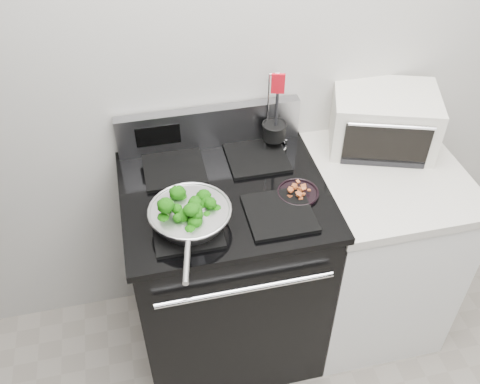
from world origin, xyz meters
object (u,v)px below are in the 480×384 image
object	(u,v)px
gas_range	(226,269)
toaster_oven	(383,120)
bacon_plate	(298,191)
skillet	(190,215)
utensil_holder	(274,135)

from	to	relation	value
gas_range	toaster_oven	size ratio (longest dim) A/B	2.24
bacon_plate	toaster_oven	xyz separation A→B (m)	(0.45, 0.27, 0.07)
gas_range	toaster_oven	xyz separation A→B (m)	(0.72, 0.19, 0.55)
gas_range	bacon_plate	xyz separation A→B (m)	(0.27, -0.08, 0.48)
toaster_oven	skillet	bearing A→B (deg)	-139.87
bacon_plate	toaster_oven	distance (m)	0.53
bacon_plate	utensil_holder	distance (m)	0.31
bacon_plate	utensil_holder	bearing A→B (deg)	92.06
utensil_holder	gas_range	bearing A→B (deg)	-123.11
gas_range	bacon_plate	distance (m)	0.56
gas_range	utensil_holder	xyz separation A→B (m)	(0.26, 0.23, 0.53)
skillet	toaster_oven	xyz separation A→B (m)	(0.87, 0.35, 0.04)
skillet	toaster_oven	bearing A→B (deg)	32.72
toaster_oven	bacon_plate	bearing A→B (deg)	-130.49
bacon_plate	utensil_holder	size ratio (longest dim) A/B	0.45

